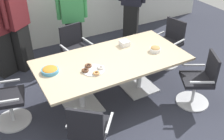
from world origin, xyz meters
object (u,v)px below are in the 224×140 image
office_chair_0 (169,45)px  napkin_pile (124,43)px  office_chair_2 (5,101)px  office_chair_4 (199,82)px  person_standing_2 (73,18)px  office_chair_1 (76,52)px  conference_table (112,66)px  snack_bowl_chips_orange (50,70)px  person_standing_1 (17,22)px  snack_bowl_cookies (155,49)px  donut_platter (93,70)px  person_standing_3 (132,0)px  office_chair_3 (90,133)px

office_chair_0 → napkin_pile: (-1.14, -0.14, 0.39)m
office_chair_2 → office_chair_4: 3.01m
person_standing_2 → office_chair_1: bearing=85.3°
conference_table → office_chair_1: 1.13m
napkin_pile → office_chair_0: bearing=6.9°
office_chair_1 → snack_bowl_chips_orange: office_chair_1 is taller
conference_table → snack_bowl_chips_orange: size_ratio=9.56×
person_standing_1 → snack_bowl_chips_orange: person_standing_1 is taller
snack_bowl_cookies → office_chair_4: bearing=-59.3°
person_standing_1 → conference_table: bearing=84.3°
office_chair_0 → donut_platter: 2.08m
office_chair_4 → snack_bowl_chips_orange: office_chair_4 is taller
person_standing_2 → napkin_pile: 1.39m
conference_table → office_chair_4: (1.16, -0.80, -0.22)m
office_chair_1 → napkin_pile: office_chair_1 is taller
person_standing_3 → snack_bowl_cookies: (-0.66, -1.77, -0.20)m
office_chair_0 → snack_bowl_chips_orange: (-2.53, -0.33, 0.38)m
conference_table → donut_platter: donut_platter is taller
office_chair_3 → snack_bowl_cookies: (1.60, 0.84, 0.39)m
person_standing_1 → snack_bowl_chips_orange: bearing=55.1°
snack_bowl_cookies → snack_bowl_chips_orange: bearing=172.4°
office_chair_4 → person_standing_1: (-2.22, 2.47, 0.59)m
person_standing_3 → snack_bowl_chips_orange: person_standing_3 is taller
office_chair_2 → person_standing_1: size_ratio=0.48×
office_chair_2 → person_standing_2: person_standing_2 is taller
person_standing_2 → snack_bowl_chips_orange: 1.80m
office_chair_4 → person_standing_2: bearing=54.3°
conference_table → donut_platter: (-0.40, -0.15, 0.14)m
office_chair_4 → napkin_pile: office_chair_4 is taller
conference_table → office_chair_1: office_chair_1 is taller
office_chair_4 → napkin_pile: bearing=62.7°
person_standing_3 → office_chair_2: bearing=70.8°
napkin_pile → donut_platter: bearing=-150.9°
office_chair_4 → person_standing_3: bearing=22.9°
snack_bowl_chips_orange → snack_bowl_cookies: size_ratio=1.38×
office_chair_0 → donut_platter: size_ratio=2.64×
person_standing_2 → donut_platter: (-0.40, -1.78, -0.11)m
office_chair_2 → napkin_pile: (2.08, 0.08, 0.39)m
person_standing_3 → donut_platter: size_ratio=5.46×
office_chair_2 → conference_table: bearing=96.3°
snack_bowl_cookies → napkin_pile: 0.54m
donut_platter → person_standing_2: bearing=77.3°
office_chair_0 → person_standing_3: (-0.14, 1.21, 0.59)m
conference_table → office_chair_3: bearing=-131.7°
conference_table → person_standing_3: bearing=49.6°
person_standing_2 → snack_bowl_chips_orange: size_ratio=6.72×
napkin_pile → office_chair_4: bearing=-56.1°
office_chair_2 → office_chair_3: (0.82, -1.18, 0.00)m
office_chair_3 → donut_platter: 0.99m
office_chair_3 → donut_platter: bearing=101.5°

